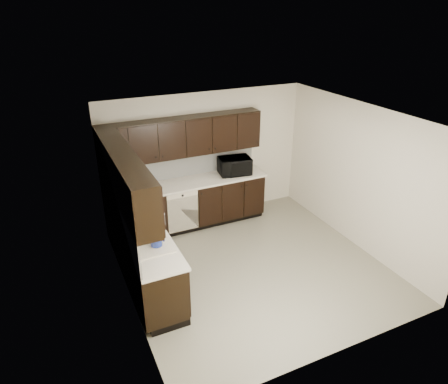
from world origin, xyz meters
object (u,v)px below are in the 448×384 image
at_px(sink, 150,246).
at_px(storage_bin, 144,218).
at_px(microwave, 235,166).
at_px(blue_pitcher, 156,239).
at_px(toaster_oven, 136,184).

height_order(sink, storage_bin, sink).
height_order(microwave, storage_bin, microwave).
xyz_separation_m(sink, blue_pitcher, (0.06, -0.15, 0.18)).
height_order(storage_bin, blue_pitcher, blue_pitcher).
bearing_deg(toaster_oven, microwave, -13.57).
distance_m(sink, storage_bin, 0.55).
bearing_deg(storage_bin, blue_pitcher, -90.08).
bearing_deg(blue_pitcher, sink, 112.23).
xyz_separation_m(microwave, storage_bin, (-2.09, -1.17, -0.06)).
xyz_separation_m(microwave, blue_pitcher, (-2.09, -1.84, -0.04)).
distance_m(storage_bin, blue_pitcher, 0.67).
bearing_deg(toaster_oven, blue_pitcher, -106.81).
relative_size(sink, storage_bin, 1.57).
relative_size(storage_bin, blue_pitcher, 2.15).
bearing_deg(sink, toaster_oven, 81.95).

